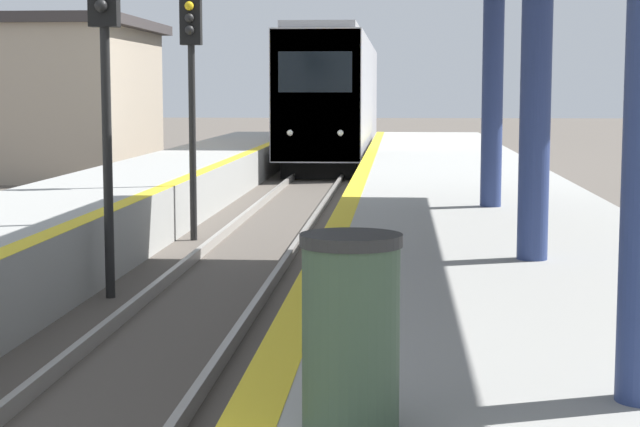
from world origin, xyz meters
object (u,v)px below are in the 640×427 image
at_px(train, 336,98).
at_px(signal_far, 191,67).
at_px(trash_bin, 351,331).
at_px(signal_mid, 105,58).

relative_size(train, signal_far, 4.76).
relative_size(train, trash_bin, 21.19).
distance_m(signal_mid, trash_bin, 8.82).
xyz_separation_m(train, signal_far, (-1.19, -22.13, 0.66)).
bearing_deg(train, signal_far, -93.08).
height_order(signal_far, trash_bin, signal_far).
bearing_deg(signal_mid, train, 87.40).
xyz_separation_m(train, signal_mid, (-1.24, -27.39, 0.66)).
bearing_deg(train, trash_bin, -86.50).
relative_size(signal_mid, signal_far, 1.00).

